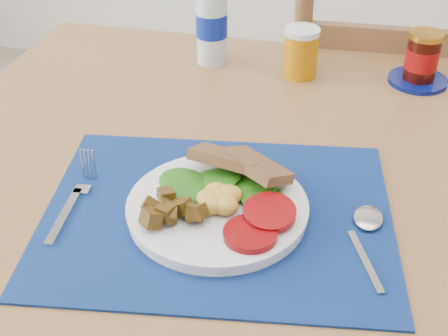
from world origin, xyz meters
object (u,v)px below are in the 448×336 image
water_bottle (212,18)px  juice_glass (301,54)px  chair_far (384,84)px  jam_on_saucer (421,61)px  breakfast_plate (213,205)px

water_bottle → juice_glass: size_ratio=2.34×
chair_far → jam_on_saucer: chair_far is taller
chair_far → breakfast_plate: size_ratio=4.94×
breakfast_plate → water_bottle: 0.51m
jam_on_saucer → breakfast_plate: bearing=-120.3°
jam_on_saucer → juice_glass: bearing=-174.6°
chair_far → juice_glass: 0.38m
breakfast_plate → juice_glass: juice_glass is taller
juice_glass → jam_on_saucer: size_ratio=0.81×
juice_glass → water_bottle: bearing=173.1°
chair_far → breakfast_plate: chair_far is taller
water_bottle → juice_glass: bearing=-6.9°
chair_far → water_bottle: (-0.36, -0.26, 0.23)m
breakfast_plate → chair_far: bearing=92.9°
water_bottle → juice_glass: (0.18, -0.02, -0.05)m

